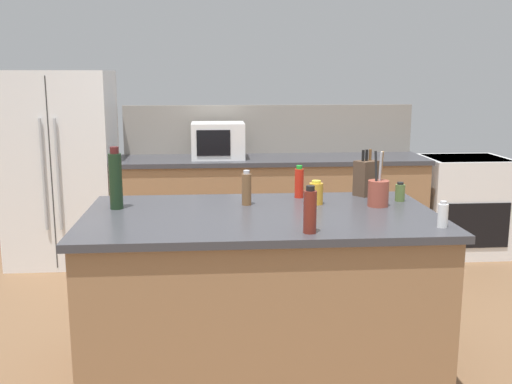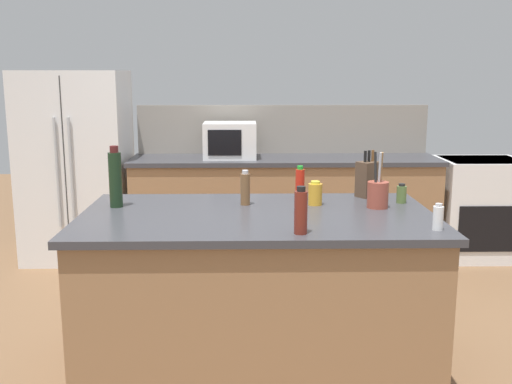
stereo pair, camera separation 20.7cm
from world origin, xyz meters
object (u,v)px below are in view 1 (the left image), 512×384
(range_oven, at_px, (463,205))
(salt_shaker, at_px, (443,215))
(knife_block, at_px, (366,178))
(utensil_crock, at_px, (378,192))
(refrigerator, at_px, (62,168))
(spice_jar_oregano, at_px, (400,192))
(wine_bottle, at_px, (116,180))
(honey_jar, at_px, (316,193))
(pepper_grinder, at_px, (247,189))
(microwave, at_px, (218,141))
(vinegar_bottle, at_px, (310,211))
(hot_sauce_bottle, at_px, (299,183))

(range_oven, distance_m, salt_shaker, 2.90)
(knife_block, relative_size, utensil_crock, 0.91)
(refrigerator, distance_m, spice_jar_oregano, 3.17)
(refrigerator, xyz_separation_m, spice_jar_oregano, (2.46, -2.00, 0.13))
(knife_block, xyz_separation_m, wine_bottle, (-1.50, -0.26, 0.05))
(knife_block, height_order, honey_jar, knife_block)
(knife_block, xyz_separation_m, utensil_crock, (-0.01, -0.31, -0.03))
(utensil_crock, height_order, spice_jar_oregano, utensil_crock)
(refrigerator, height_order, utensil_crock, refrigerator)
(pepper_grinder, bearing_deg, spice_jar_oregano, 2.13)
(microwave, bearing_deg, spice_jar_oregano, -61.45)
(utensil_crock, xyz_separation_m, pepper_grinder, (-0.75, 0.09, 0.01))
(utensil_crock, height_order, honey_jar, utensil_crock)
(knife_block, height_order, vinegar_bottle, knife_block)
(pepper_grinder, bearing_deg, salt_shaker, -32.17)
(microwave, bearing_deg, refrigerator, 177.91)
(range_oven, distance_m, pepper_grinder, 3.00)
(knife_block, distance_m, wine_bottle, 1.53)
(refrigerator, height_order, salt_shaker, refrigerator)
(knife_block, bearing_deg, salt_shaker, -111.07)
(knife_block, xyz_separation_m, honey_jar, (-0.36, -0.23, -0.05))
(refrigerator, distance_m, honey_jar, 2.82)
(hot_sauce_bottle, bearing_deg, vinegar_bottle, -95.03)
(knife_block, bearing_deg, utensil_crock, -124.93)
(wine_bottle, height_order, salt_shaker, wine_bottle)
(range_oven, bearing_deg, spice_jar_oregano, -122.96)
(utensil_crock, height_order, hot_sauce_bottle, utensil_crock)
(pepper_grinder, bearing_deg, wine_bottle, -176.78)
(wine_bottle, bearing_deg, pepper_grinder, 3.22)
(salt_shaker, distance_m, honey_jar, 0.79)
(wine_bottle, distance_m, salt_shaker, 1.77)
(knife_block, relative_size, pepper_grinder, 1.42)
(honey_jar, bearing_deg, salt_shaker, -47.42)
(honey_jar, bearing_deg, knife_block, 32.88)
(microwave, height_order, utensil_crock, same)
(honey_jar, xyz_separation_m, hot_sauce_bottle, (-0.07, 0.20, 0.03))
(microwave, distance_m, hot_sauce_bottle, 1.85)
(utensil_crock, relative_size, honey_jar, 2.27)
(knife_block, height_order, utensil_crock, utensil_crock)
(refrigerator, relative_size, microwave, 3.65)
(salt_shaker, bearing_deg, utensil_crock, 110.44)
(wine_bottle, bearing_deg, knife_block, 9.83)
(range_oven, distance_m, hot_sauce_bottle, 2.64)
(wine_bottle, bearing_deg, utensil_crock, -1.93)
(hot_sauce_bottle, bearing_deg, pepper_grinder, -151.19)
(knife_block, height_order, salt_shaker, knife_block)
(refrigerator, relative_size, honey_jar, 12.21)
(microwave, xyz_separation_m, vinegar_bottle, (0.40, -2.63, -0.05))
(salt_shaker, relative_size, pepper_grinder, 0.65)
(knife_block, xyz_separation_m, vinegar_bottle, (-0.50, -0.87, -0.00))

